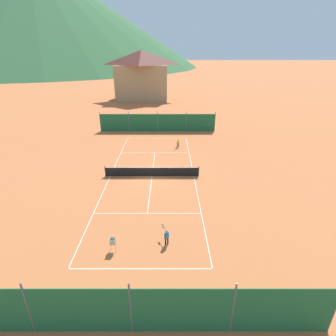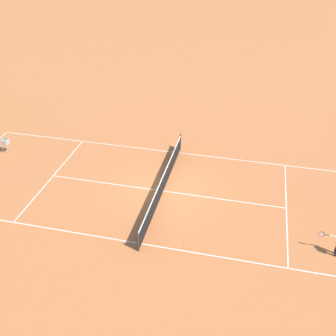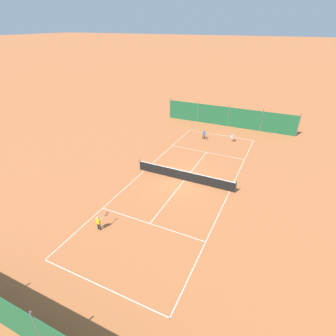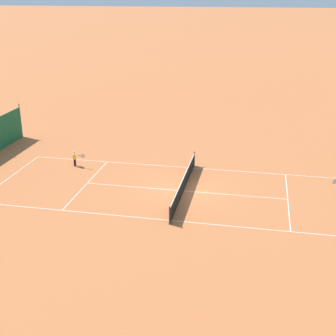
{
  "view_description": "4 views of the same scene",
  "coord_description": "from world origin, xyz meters",
  "px_view_note": "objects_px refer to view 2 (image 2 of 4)",
  "views": [
    {
      "loc": [
        1.57,
        -23.05,
        11.37
      ],
      "look_at": [
        1.51,
        -1.17,
        1.41
      ],
      "focal_mm": 28.0,
      "sensor_mm": 36.0,
      "label": 1
    },
    {
      "loc": [
        16.41,
        4.11,
        12.47
      ],
      "look_at": [
        -0.84,
        0.08,
        0.95
      ],
      "focal_mm": 42.0,
      "sensor_mm": 36.0,
      "label": 2
    },
    {
      "loc": [
        -7.2,
        18.65,
        12.36
      ],
      "look_at": [
        1.82,
        -0.43,
        0.61
      ],
      "focal_mm": 28.0,
      "sensor_mm": 36.0,
      "label": 3
    },
    {
      "loc": [
        -26.63,
        -4.35,
        11.97
      ],
      "look_at": [
        1.52,
        1.31,
        0.88
      ],
      "focal_mm": 50.0,
      "sensor_mm": 36.0,
      "label": 4
    }
  ],
  "objects_px": {
    "tennis_net": "(163,183)",
    "tennis_ball_alley_right": "(171,147)",
    "ball_hopper": "(6,143)",
    "tennis_ball_far_corner": "(184,243)",
    "tennis_ball_service_box": "(122,247)",
    "tennis_ball_by_net_right": "(233,205)"
  },
  "relations": [
    {
      "from": "tennis_ball_service_box",
      "to": "ball_hopper",
      "type": "distance_m",
      "value": 11.52
    },
    {
      "from": "ball_hopper",
      "to": "tennis_ball_alley_right",
      "type": "bearing_deg",
      "value": 105.85
    },
    {
      "from": "ball_hopper",
      "to": "tennis_ball_by_net_right",
      "type": "bearing_deg",
      "value": 81.33
    },
    {
      "from": "tennis_net",
      "to": "tennis_ball_far_corner",
      "type": "relative_size",
      "value": 139.09
    },
    {
      "from": "tennis_ball_far_corner",
      "to": "tennis_ball_alley_right",
      "type": "height_order",
      "value": "same"
    },
    {
      "from": "tennis_net",
      "to": "tennis_ball_service_box",
      "type": "height_order",
      "value": "tennis_net"
    },
    {
      "from": "tennis_net",
      "to": "tennis_ball_far_corner",
      "type": "bearing_deg",
      "value": 27.34
    },
    {
      "from": "tennis_ball_alley_right",
      "to": "ball_hopper",
      "type": "relative_size",
      "value": 0.07
    },
    {
      "from": "ball_hopper",
      "to": "tennis_ball_service_box",
      "type": "bearing_deg",
      "value": 56.86
    },
    {
      "from": "tennis_net",
      "to": "tennis_ball_by_net_right",
      "type": "relative_size",
      "value": 139.09
    },
    {
      "from": "tennis_ball_service_box",
      "to": "tennis_ball_far_corner",
      "type": "relative_size",
      "value": 1.0
    },
    {
      "from": "tennis_ball_alley_right",
      "to": "ball_hopper",
      "type": "height_order",
      "value": "ball_hopper"
    },
    {
      "from": "tennis_ball_far_corner",
      "to": "tennis_ball_alley_right",
      "type": "distance_m",
      "value": 8.58
    },
    {
      "from": "tennis_ball_service_box",
      "to": "tennis_ball_far_corner",
      "type": "distance_m",
      "value": 2.77
    },
    {
      "from": "tennis_ball_alley_right",
      "to": "tennis_ball_by_net_right",
      "type": "height_order",
      "value": "same"
    },
    {
      "from": "tennis_ball_far_corner",
      "to": "tennis_ball_by_net_right",
      "type": "relative_size",
      "value": 1.0
    },
    {
      "from": "tennis_net",
      "to": "tennis_ball_service_box",
      "type": "bearing_deg",
      "value": -9.63
    },
    {
      "from": "tennis_net",
      "to": "tennis_ball_alley_right",
      "type": "relative_size",
      "value": 139.09
    },
    {
      "from": "tennis_ball_alley_right",
      "to": "tennis_ball_by_net_right",
      "type": "relative_size",
      "value": 1.0
    },
    {
      "from": "tennis_ball_by_net_right",
      "to": "ball_hopper",
      "type": "height_order",
      "value": "ball_hopper"
    },
    {
      "from": "tennis_ball_service_box",
      "to": "tennis_ball_alley_right",
      "type": "xyz_separation_m",
      "value": [
        -9.07,
        0.15,
        0.0
      ]
    },
    {
      "from": "tennis_net",
      "to": "tennis_ball_alley_right",
      "type": "bearing_deg",
      "value": -172.35
    }
  ]
}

